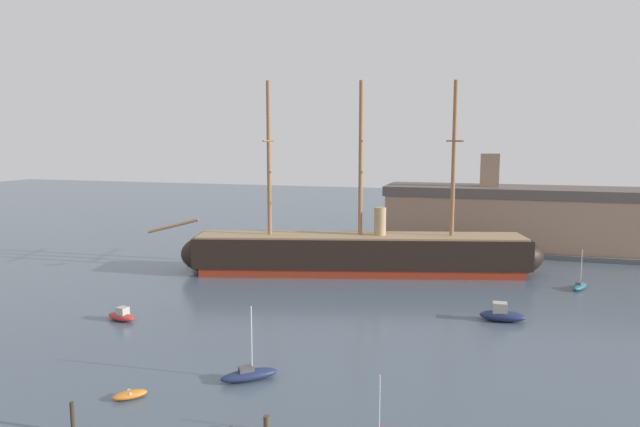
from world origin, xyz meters
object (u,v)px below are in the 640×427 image
at_px(motorboat_mid_left, 122,316).
at_px(motorboat_alongside_stern, 502,315).
at_px(mooring_piling_nearest, 72,417).
at_px(mooring_piling_left_pair, 267,425).
at_px(dockside_warehouse_right, 518,219).
at_px(motorboat_far_left, 195,262).
at_px(sailboat_far_right, 580,286).
at_px(tall_ship, 360,253).
at_px(sailboat_near_centre, 249,374).
at_px(dinghy_foreground_left, 130,395).

xyz_separation_m(motorboat_mid_left, motorboat_alongside_stern, (39.32, 11.65, 0.18)).
xyz_separation_m(motorboat_alongside_stern, mooring_piling_nearest, (-27.82, -32.66, 0.36)).
bearing_deg(mooring_piling_left_pair, motorboat_alongside_stern, 62.19).
distance_m(motorboat_mid_left, dockside_warehouse_right, 68.53).
height_order(motorboat_far_left, mooring_piling_nearest, mooring_piling_nearest).
xyz_separation_m(mooring_piling_nearest, mooring_piling_left_pair, (12.44, 3.50, -0.42)).
relative_size(motorboat_alongside_stern, sailboat_far_right, 0.93).
height_order(tall_ship, sailboat_far_right, tall_ship).
bearing_deg(mooring_piling_left_pair, motorboat_mid_left, 143.82).
xyz_separation_m(sailboat_near_centre, motorboat_mid_left, (-19.39, 10.09, 0.01)).
distance_m(motorboat_alongside_stern, dockside_warehouse_right, 42.24).
relative_size(mooring_piling_nearest, mooring_piling_left_pair, 1.65).
bearing_deg(motorboat_alongside_stern, motorboat_mid_left, -163.49).
distance_m(dinghy_foreground_left, motorboat_far_left, 45.89).
bearing_deg(motorboat_mid_left, tall_ship, 55.25).
distance_m(sailboat_near_centre, mooring_piling_left_pair, 8.71).
relative_size(tall_ship, sailboat_near_centre, 9.12).
bearing_deg(motorboat_far_left, mooring_piling_nearest, -69.90).
xyz_separation_m(dinghy_foreground_left, sailboat_near_centre, (7.31, 5.55, 0.21)).
bearing_deg(dinghy_foreground_left, sailboat_far_right, 49.65).
height_order(dinghy_foreground_left, motorboat_alongside_stern, motorboat_alongside_stern).
xyz_separation_m(tall_ship, motorboat_mid_left, (-19.82, -28.56, -2.47)).
bearing_deg(dockside_warehouse_right, sailboat_far_right, -75.23).
distance_m(motorboat_mid_left, motorboat_far_left, 27.23).
height_order(motorboat_far_left, dockside_warehouse_right, dockside_warehouse_right).
height_order(motorboat_mid_left, mooring_piling_nearest, mooring_piling_nearest).
bearing_deg(dinghy_foreground_left, tall_ship, 80.07).
height_order(tall_ship, dockside_warehouse_right, tall_ship).
bearing_deg(sailboat_far_right, dinghy_foreground_left, -130.35).
relative_size(dinghy_foreground_left, motorboat_far_left, 0.87).
xyz_separation_m(sailboat_near_centre, mooring_piling_nearest, (-7.89, -10.92, 0.55)).
relative_size(mooring_piling_nearest, dockside_warehouse_right, 0.04).
xyz_separation_m(dinghy_foreground_left, dockside_warehouse_right, (30.46, 69.13, 5.28)).
height_order(dinghy_foreground_left, sailboat_near_centre, sailboat_near_centre).
distance_m(dinghy_foreground_left, motorboat_mid_left, 19.76).
bearing_deg(dockside_warehouse_right, tall_ship, -132.35).
distance_m(motorboat_alongside_stern, sailboat_far_right, 19.20).
xyz_separation_m(tall_ship, motorboat_far_left, (-25.73, -1.99, -2.56)).
relative_size(dinghy_foreground_left, sailboat_near_centre, 0.42).
bearing_deg(mooring_piling_nearest, mooring_piling_left_pair, 15.70).
xyz_separation_m(motorboat_alongside_stern, motorboat_far_left, (-45.23, 14.92, -0.27)).
xyz_separation_m(tall_ship, motorboat_alongside_stern, (19.50, -16.91, -2.30)).
bearing_deg(motorboat_far_left, sailboat_far_right, 1.58).
bearing_deg(tall_ship, dinghy_foreground_left, -99.93).
bearing_deg(motorboat_far_left, tall_ship, 4.41).
distance_m(dinghy_foreground_left, mooring_piling_nearest, 5.45).
bearing_deg(tall_ship, motorboat_far_left, -175.59).
bearing_deg(dinghy_foreground_left, motorboat_far_left, 113.09).
relative_size(sailboat_far_right, mooring_piling_nearest, 2.46).
bearing_deg(mooring_piling_left_pair, tall_ship, 95.11).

